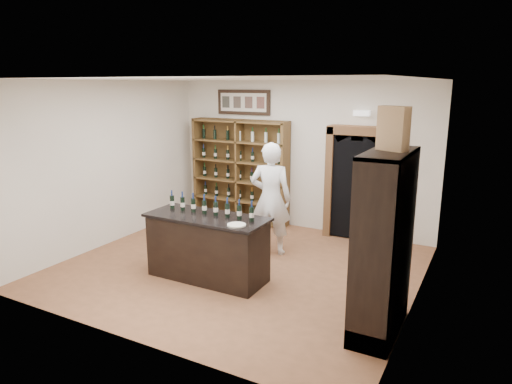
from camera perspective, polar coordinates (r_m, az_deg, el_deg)
floor at (r=7.60m, az=-2.15°, el=-9.32°), size 5.50×5.50×0.00m
ceiling at (r=7.01m, az=-2.37°, el=13.92°), size 5.50×5.50×0.00m
wall_back at (r=9.37m, az=5.52°, el=4.53°), size 5.50×0.04×3.00m
wall_left at (r=8.85m, az=-17.83°, el=3.43°), size 0.04×5.00×3.00m
wall_right at (r=6.27m, az=20.01°, el=-0.67°), size 0.04×5.00×3.00m
wine_shelf at (r=9.86m, az=-1.90°, el=2.67°), size 2.20×0.38×2.20m
framed_picture at (r=9.81m, az=-1.56°, el=11.15°), size 1.25×0.04×0.52m
arched_doorway at (r=8.87m, az=12.50°, el=1.39°), size 1.17×0.35×2.17m
emergency_light at (r=8.79m, az=13.09°, el=9.57°), size 0.30×0.10×0.10m
tasting_counter at (r=7.05m, az=-6.07°, el=-6.94°), size 1.88×0.78×1.00m
counter_bottle_0 at (r=7.35m, az=-10.44°, el=-1.23°), size 0.07×0.07×0.30m
counter_bottle_1 at (r=7.23m, az=-9.17°, el=-1.42°), size 0.07×0.07×0.30m
counter_bottle_2 at (r=7.11m, az=-7.84°, el=-1.63°), size 0.07×0.07×0.30m
counter_bottle_3 at (r=6.99m, az=-6.47°, el=-1.84°), size 0.07×0.07×0.30m
counter_bottle_4 at (r=6.88m, az=-5.06°, el=-2.06°), size 0.07×0.07×0.30m
counter_bottle_5 at (r=6.77m, az=-3.60°, el=-2.28°), size 0.07×0.07×0.30m
counter_bottle_6 at (r=6.67m, az=-2.10°, el=-2.51°), size 0.07×0.07×0.30m
counter_bottle_7 at (r=6.57m, az=-0.54°, el=-2.74°), size 0.07×0.07×0.30m
side_cabinet at (r=5.68m, az=15.75°, el=-9.70°), size 0.48×1.20×2.20m
shopkeeper at (r=7.91m, az=1.85°, el=-0.86°), size 0.82×0.64×1.98m
plate at (r=6.39m, az=-2.45°, el=-4.15°), size 0.26×0.26×0.02m
wine_crate at (r=5.34m, az=16.78°, el=7.60°), size 0.38×0.28×0.50m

